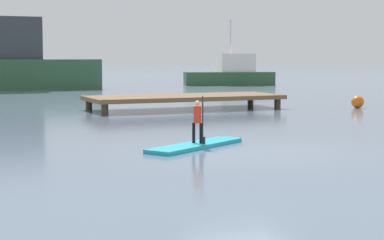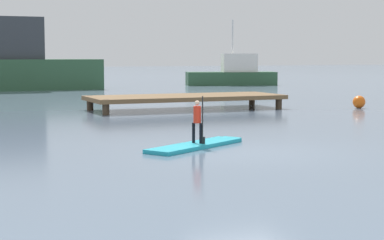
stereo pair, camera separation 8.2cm
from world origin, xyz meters
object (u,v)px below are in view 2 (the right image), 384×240
Objects in this scene: paddleboard_near at (197,145)px; paddler_child_solo at (198,119)px; motor_boat_small_navy at (233,74)px; mooring_buoy_near at (359,102)px.

paddler_child_solo reaches higher than paddleboard_near.
paddleboard_near is at bearing -117.81° from motor_boat_small_navy.
motor_boat_small_navy reaches higher than paddler_child_solo.
motor_boat_small_navy is at bearing 77.49° from mooring_buoy_near.
paddler_child_solo is 2.17× the size of mooring_buoy_near.
paddleboard_near is at bearing 154.22° from paddler_child_solo.
paddler_child_solo is 0.17× the size of motor_boat_small_navy.
mooring_buoy_near reaches higher than paddleboard_near.
paddler_child_solo is 14.62m from mooring_buoy_near.
paddleboard_near is 0.67m from paddler_child_solo.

